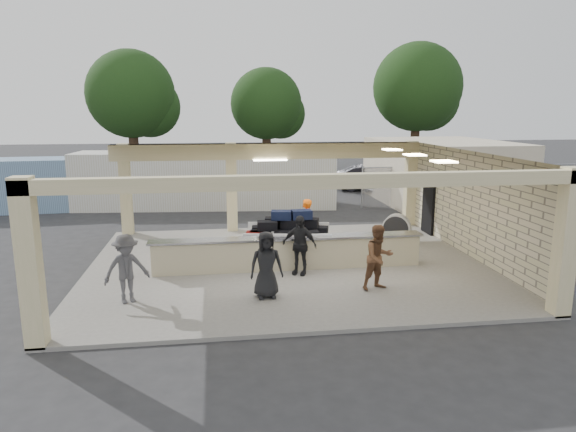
{
  "coord_description": "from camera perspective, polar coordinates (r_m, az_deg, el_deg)",
  "views": [
    {
      "loc": [
        -2.09,
        -15.15,
        4.82
      ],
      "look_at": [
        0.19,
        1.0,
        1.4
      ],
      "focal_mm": 32.0,
      "sensor_mm": 36.0,
      "label": 1
    }
  ],
  "objects": [
    {
      "name": "drum_fan",
      "position": [
        18.45,
        11.98,
        -1.35
      ],
      "size": [
        1.02,
        0.79,
        1.1
      ],
      "rotation": [
        0.0,
        0.0,
        -0.54
      ],
      "color": "silver",
      "rests_on": "pavilion"
    },
    {
      "name": "fence",
      "position": [
        27.73,
        20.24,
        3.31
      ],
      "size": [
        12.06,
        0.06,
        2.03
      ],
      "color": "gray",
      "rests_on": "ground"
    },
    {
      "name": "baggage_handler",
      "position": [
        17.4,
        1.97,
        -0.94
      ],
      "size": [
        0.66,
        0.72,
        1.74
      ],
      "primitive_type": "imported",
      "rotation": [
        0.0,
        0.0,
        4.06
      ],
      "color": "#FE620D",
      "rests_on": "pavilion"
    },
    {
      "name": "car_white_b",
      "position": [
        32.4,
        18.08,
        3.95
      ],
      "size": [
        4.68,
        3.21,
        1.39
      ],
      "primitive_type": "imported",
      "rotation": [
        0.0,
        0.0,
        1.17
      ],
      "color": "silver",
      "rests_on": "ground"
    },
    {
      "name": "baggage_counter",
      "position": [
        15.4,
        0.07,
        -4.11
      ],
      "size": [
        8.2,
        0.58,
        0.98
      ],
      "color": "#C0B38F",
      "rests_on": "pavilion"
    },
    {
      "name": "pavilion",
      "position": [
        16.36,
        0.23,
        -0.4
      ],
      "size": [
        12.01,
        10.0,
        3.55
      ],
      "color": "slate",
      "rests_on": "ground"
    },
    {
      "name": "adjacent_building",
      "position": [
        27.88,
        16.63,
        4.72
      ],
      "size": [
        6.0,
        8.0,
        3.2
      ],
      "primitive_type": "cube",
      "color": "beige",
      "rests_on": "ground"
    },
    {
      "name": "passenger_d",
      "position": [
        13.01,
        -2.42,
        -5.43
      ],
      "size": [
        0.86,
        0.4,
        1.72
      ],
      "primitive_type": "imported",
      "rotation": [
        0.0,
        0.0,
        0.06
      ],
      "color": "black",
      "rests_on": "pavilion"
    },
    {
      "name": "car_dark",
      "position": [
        31.22,
        9.48,
        4.2
      ],
      "size": [
        4.73,
        2.44,
        1.5
      ],
      "primitive_type": "imported",
      "rotation": [
        0.0,
        0.0,
        1.37
      ],
      "color": "black",
      "rests_on": "ground"
    },
    {
      "name": "passenger_c",
      "position": [
        13.27,
        -17.51,
        -5.61
      ],
      "size": [
        1.18,
        0.83,
        1.73
      ],
      "primitive_type": "imported",
      "rotation": [
        0.0,
        0.0,
        0.44
      ],
      "color": "#4D4D52",
      "rests_on": "pavilion"
    },
    {
      "name": "container_blue",
      "position": [
        27.44,
        -25.38,
        3.21
      ],
      "size": [
        9.69,
        2.97,
        2.48
      ],
      "primitive_type": "cube",
      "rotation": [
        0.0,
        0.0,
        0.07
      ],
      "color": "#7AA1C3",
      "rests_on": "ground"
    },
    {
      "name": "passenger_b",
      "position": [
        14.79,
        1.29,
        -3.24
      ],
      "size": [
        1.07,
        0.82,
        1.74
      ],
      "primitive_type": "imported",
      "rotation": [
        0.0,
        0.0,
        -0.51
      ],
      "color": "black",
      "rests_on": "pavilion"
    },
    {
      "name": "container_white",
      "position": [
        25.78,
        -9.05,
        4.01
      ],
      "size": [
        12.82,
        3.64,
        2.74
      ],
      "primitive_type": "cube",
      "rotation": [
        0.0,
        0.0,
        -0.09
      ],
      "color": "silver",
      "rests_on": "ground"
    },
    {
      "name": "tree_left",
      "position": [
        39.72,
        -16.55,
        12.48
      ],
      "size": [
        6.6,
        6.3,
        9.0
      ],
      "color": "#382619",
      "rests_on": "ground"
    },
    {
      "name": "tree_right",
      "position": [
        43.55,
        14.48,
        13.32
      ],
      "size": [
        7.2,
        7.0,
        10.0
      ],
      "color": "#382619",
      "rests_on": "ground"
    },
    {
      "name": "ground",
      "position": [
        16.04,
        -0.19,
        -5.64
      ],
      "size": [
        120.0,
        120.0,
        0.0
      ],
      "primitive_type": "plane",
      "color": "#28282B",
      "rests_on": "ground"
    },
    {
      "name": "luggage_cart",
      "position": [
        16.31,
        -0.1,
        -1.86
      ],
      "size": [
        2.92,
        2.07,
        1.57
      ],
      "rotation": [
        0.0,
        0.0,
        -0.16
      ],
      "color": "silver",
      "rests_on": "pavilion"
    },
    {
      "name": "car_white_a",
      "position": [
        30.14,
        12.86,
        3.6
      ],
      "size": [
        4.99,
        3.55,
        1.3
      ],
      "primitive_type": "imported",
      "rotation": [
        0.0,
        0.0,
        1.91
      ],
      "color": "silver",
      "rests_on": "ground"
    },
    {
      "name": "tree_mid",
      "position": [
        41.55,
        -2.01,
        12.04
      ],
      "size": [
        6.0,
        5.6,
        8.0
      ],
      "color": "#382619",
      "rests_on": "ground"
    },
    {
      "name": "passenger_a",
      "position": [
        13.77,
        10.05,
        -4.54
      ],
      "size": [
        0.93,
        0.6,
        1.76
      ],
      "primitive_type": "imported",
      "rotation": [
        0.0,
        0.0,
        0.29
      ],
      "color": "brown",
      "rests_on": "pavilion"
    }
  ]
}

